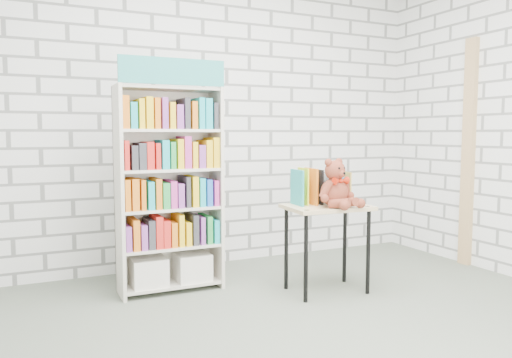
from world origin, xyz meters
name	(u,v)px	position (x,y,z in m)	size (l,w,h in m)	color
ground	(318,343)	(0.00, 0.00, 0.00)	(4.50, 4.50, 0.00)	#555D4E
room_shell	(321,33)	(0.00, 0.00, 1.78)	(4.52, 4.02, 2.81)	silver
bookshelf	(169,187)	(-0.51, 1.36, 0.81)	(0.79, 0.31, 1.78)	beige
display_table	(327,217)	(0.58, 0.81, 0.58)	(0.66, 0.48, 0.68)	tan
table_books	(321,187)	(0.59, 0.91, 0.81)	(0.45, 0.22, 0.26)	teal
teddy_bear	(337,188)	(0.60, 0.71, 0.83)	(0.33, 0.33, 0.37)	maroon
door_trim	(468,153)	(2.23, 0.95, 1.05)	(0.05, 0.12, 2.10)	tan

